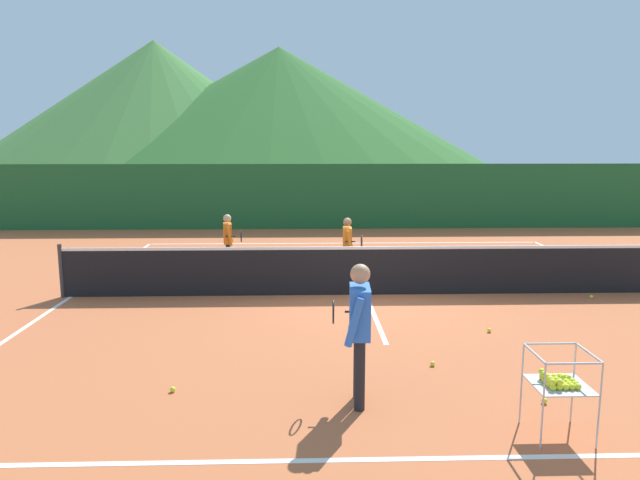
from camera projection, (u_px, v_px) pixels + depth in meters
ground_plane at (366, 295)px, 11.57m from camera, size 120.00×120.00×0.00m
line_baseline_near at (434, 458)px, 5.57m from camera, size 11.61×0.08×0.01m
line_baseline_far at (344, 243)px, 17.47m from camera, size 11.61×0.08×0.01m
line_sideline_west at (71, 297)px, 11.40m from camera, size 0.08×12.07×0.01m
line_service_center at (366, 294)px, 11.57m from camera, size 0.08×5.84×0.01m
tennis_net at (366, 270)px, 11.49m from camera, size 11.98×0.08×1.05m
instructor at (359, 321)px, 6.59m from camera, size 0.43×0.77×1.65m
student_0 at (228, 237)px, 13.56m from camera, size 0.49×0.61×1.34m
student_1 at (348, 242)px, 12.82m from camera, size 0.41×0.65×1.36m
ball_cart at (558, 382)px, 5.92m from camera, size 0.58×0.58×0.90m
tennis_ball_1 at (433, 364)px, 7.87m from camera, size 0.07×0.07×0.07m
tennis_ball_2 at (489, 330)px, 9.27m from camera, size 0.07×0.07×0.07m
tennis_ball_3 at (544, 401)px, 6.74m from camera, size 0.07×0.07×0.07m
tennis_ball_4 at (173, 389)px, 7.05m from camera, size 0.07×0.07×0.07m
tennis_ball_5 at (591, 297)px, 11.28m from camera, size 0.07×0.07×0.07m
windscreen_fence at (338, 196)px, 20.24m from camera, size 25.53×0.08×2.26m
hill_0 at (156, 103)px, 78.81m from camera, size 47.37×47.37×16.46m
hill_1 at (266, 121)px, 78.56m from camera, size 40.46×40.46×11.69m
hill_2 at (279, 106)px, 79.22m from camera, size 56.28×56.28×15.66m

